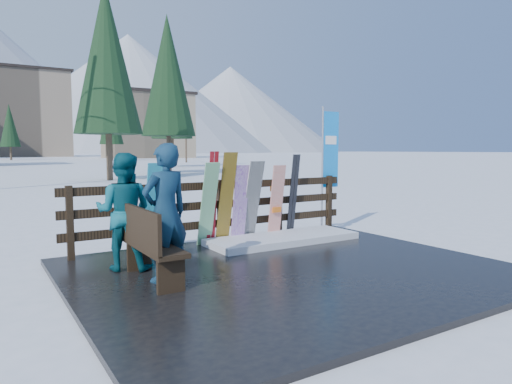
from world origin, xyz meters
TOP-DOWN VIEW (x-y plane):
  - ground at (0.00, 0.00)m, footprint 700.00×700.00m
  - deck at (0.00, 0.00)m, footprint 6.00×5.00m
  - fence at (0.00, 2.20)m, footprint 5.60×0.10m
  - snow_patch at (0.98, 1.60)m, footprint 2.85×1.00m
  - bench at (-1.97, 0.44)m, footprint 0.40×1.50m
  - snowboard_0 at (-1.34, 1.98)m, footprint 0.27×0.35m
  - snowboard_1 at (-0.36, 1.98)m, footprint 0.27×0.42m
  - snowboard_2 at (0.00, 1.98)m, footprint 0.27×0.40m
  - snowboard_3 at (0.29, 1.98)m, footprint 0.28×0.28m
  - snowboard_4 at (0.54, 1.98)m, footprint 0.30×0.41m
  - snowboard_5 at (1.09, 1.98)m, footprint 0.27×0.24m
  - ski_pair_a at (-0.24, 2.05)m, footprint 0.16×0.22m
  - ski_pair_b at (1.54, 2.05)m, footprint 0.17×0.24m
  - rental_flag at (2.62, 2.25)m, footprint 0.45×0.04m
  - person_front at (-1.76, 0.35)m, footprint 0.73×0.56m
  - person_back at (-2.05, 1.21)m, footprint 1.01×0.96m
  - trees at (3.07, 48.89)m, footprint 42.03×68.81m

SIDE VIEW (x-z plane):
  - ground at x=0.00m, z-range 0.00..0.00m
  - deck at x=0.00m, z-range 0.00..0.08m
  - snow_patch at x=0.98m, z-range 0.08..0.20m
  - bench at x=-1.97m, z-range 0.11..1.08m
  - fence at x=0.00m, z-range 0.16..1.31m
  - snowboard_5 at x=1.09m, z-range 0.08..1.49m
  - snowboard_3 at x=0.29m, z-range 0.08..1.50m
  - snowboard_1 at x=-0.36m, z-range 0.08..1.56m
  - snowboard_0 at x=-1.34m, z-range 0.08..1.57m
  - snowboard_4 at x=0.54m, z-range 0.08..1.57m
  - ski_pair_b at x=1.54m, z-range 0.08..1.69m
  - person_back at x=-2.05m, z-range 0.08..1.74m
  - snowboard_2 at x=0.00m, z-range 0.08..1.74m
  - ski_pair_a at x=-0.24m, z-range 0.08..1.75m
  - person_front at x=-1.76m, z-range 0.08..1.86m
  - rental_flag at x=2.62m, z-range 0.39..2.99m
  - trees at x=3.07m, z-range -0.64..11.91m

